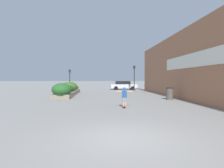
% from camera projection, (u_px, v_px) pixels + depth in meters
% --- Properties ---
extents(ground_plane, '(300.00, 300.00, 0.00)m').
position_uv_depth(ground_plane, '(123.00, 138.00, 6.16)').
color(ground_plane, gray).
extents(building_wall_right, '(0.67, 31.78, 6.13)m').
position_uv_depth(building_wall_right, '(195.00, 63.00, 15.73)').
color(building_wall_right, '#9E6647').
rests_on(building_wall_right, ground_plane).
extents(planter_box, '(1.92, 10.86, 1.45)m').
position_uv_depth(planter_box, '(68.00, 90.00, 22.05)').
color(planter_box, gray).
rests_on(planter_box, ground_plane).
extents(skateboard, '(0.33, 0.75, 0.09)m').
position_uv_depth(skateboard, '(124.00, 107.00, 12.66)').
color(skateboard, maroon).
rests_on(skateboard, ground_plane).
extents(skateboarder, '(1.12, 0.26, 1.20)m').
position_uv_depth(skateboarder, '(124.00, 95.00, 12.64)').
color(skateboarder, tan).
rests_on(skateboarder, skateboard).
extents(trash_bin, '(0.63, 0.63, 1.05)m').
position_uv_depth(trash_bin, '(170.00, 94.00, 17.51)').
color(trash_bin, '#514C47').
rests_on(trash_bin, ground_plane).
extents(car_leftmost, '(3.88, 2.00, 1.40)m').
position_uv_depth(car_leftmost, '(173.00, 85.00, 34.28)').
color(car_leftmost, maroon).
rests_on(car_leftmost, ground_plane).
extents(car_center_left, '(4.43, 1.85, 1.44)m').
position_uv_depth(car_center_left, '(123.00, 85.00, 33.42)').
color(car_center_left, silver).
rests_on(car_center_left, ground_plane).
extents(traffic_light_left, '(0.28, 0.30, 3.17)m').
position_uv_depth(traffic_light_left, '(70.00, 76.00, 29.32)').
color(traffic_light_left, black).
rests_on(traffic_light_left, ground_plane).
extents(traffic_light_right, '(0.28, 0.30, 3.74)m').
position_uv_depth(traffic_light_right, '(134.00, 74.00, 29.35)').
color(traffic_light_right, black).
rests_on(traffic_light_right, ground_plane).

